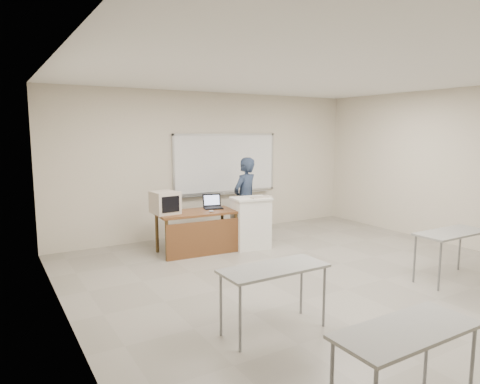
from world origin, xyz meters
TOP-DOWN VIEW (x-y plane):
  - floor at (0.00, 0.00)m, footprint 7.00×8.00m
  - whiteboard at (0.30, 3.97)m, footprint 2.48×0.10m
  - student_desks at (-0.00, -1.35)m, footprint 4.40×2.20m
  - instructor_desk at (-0.98, 2.68)m, footprint 1.43×0.71m
  - podium at (0.01, 2.50)m, footprint 0.69×0.50m
  - crt_monitor at (-1.53, 2.91)m, footprint 0.43×0.48m
  - laptop at (-0.58, 2.94)m, footprint 0.34×0.32m
  - mouse at (-0.78, 2.59)m, footprint 0.11×0.09m
  - keyboard at (0.16, 2.38)m, footprint 0.42×0.15m
  - presenter at (0.22, 3.05)m, footprint 0.72×0.60m

SIDE VIEW (x-z plane):
  - floor at x=0.00m, z-range -0.01..0.00m
  - podium at x=0.01m, z-range 0.00..0.97m
  - instructor_desk at x=-0.98m, z-range 0.17..0.92m
  - student_desks at x=0.00m, z-range 0.31..1.04m
  - mouse at x=-0.78m, z-range 0.75..0.79m
  - laptop at x=-0.58m, z-range 0.68..0.94m
  - presenter at x=0.22m, z-range 0.00..1.68m
  - crt_monitor at x=-1.53m, z-range 0.74..1.15m
  - keyboard at x=0.16m, z-range 0.97..0.99m
  - whiteboard at x=0.30m, z-range 0.83..2.14m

